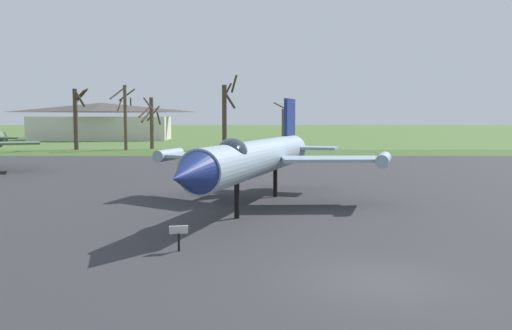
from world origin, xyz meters
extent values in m
plane|color=#4C6B33|center=(0.00, 0.00, 0.00)|extent=(600.00, 600.00, 0.00)
cube|color=#333335|center=(0.00, 16.97, 0.03)|extent=(102.32, 56.58, 0.05)
cube|color=#3D5B29|center=(0.00, 51.27, 0.03)|extent=(162.32, 12.00, 0.06)
cylinder|color=#8EA3B2|center=(-3.08, 11.77, 2.43)|extent=(5.86, 14.53, 1.69)
cone|color=navy|center=(-5.50, 3.77, 2.43)|extent=(2.09, 2.42, 1.56)
cylinder|color=black|center=(-0.87, 19.12, 2.43)|extent=(1.40, 1.23, 1.18)
ellipsoid|color=#19232D|center=(-4.19, 8.11, 2.89)|extent=(1.31, 2.46, 1.23)
cube|color=#8EA3B2|center=(-5.77, 14.32, 2.30)|extent=(5.53, 4.99, 0.16)
cube|color=#8EA3B2|center=(0.56, 12.41, 2.30)|extent=(5.01, 2.79, 0.16)
cylinder|color=#8EA3B2|center=(-8.00, 15.43, 2.30)|extent=(1.39, 2.78, 0.63)
cylinder|color=#8EA3B2|center=(3.04, 12.10, 2.30)|extent=(1.39, 2.78, 0.63)
cube|color=navy|center=(-1.18, 18.09, 4.37)|extent=(0.81, 2.08, 2.19)
cube|color=#8EA3B2|center=(-2.72, 18.50, 2.55)|extent=(2.86, 2.24, 0.16)
cube|color=#8EA3B2|center=(0.33, 17.58, 2.55)|extent=(2.86, 2.24, 0.16)
cylinder|color=black|center=(-4.02, 8.68, 0.79)|extent=(0.23, 0.23, 1.58)
cylinder|color=black|center=(-2.15, 14.86, 0.79)|extent=(0.23, 0.23, 1.58)
cylinder|color=black|center=(-5.69, 3.11, 0.31)|extent=(0.08, 0.08, 0.62)
cube|color=white|center=(-5.69, 3.11, 0.75)|extent=(0.63, 0.30, 0.30)
cube|color=#4C6B47|center=(-24.86, 32.55, 2.58)|extent=(2.91, 1.94, 0.16)
cylinder|color=#42382D|center=(-27.35, 57.15, 4.09)|extent=(0.59, 0.59, 8.19)
cylinder|color=#42382D|center=(-26.84, 57.87, 7.45)|extent=(1.70, 1.32, 1.29)
cylinder|color=#42382D|center=(-26.75, 58.13, 7.35)|extent=(2.24, 1.52, 1.89)
cylinder|color=#42382D|center=(-26.58, 56.82, 6.83)|extent=(1.04, 1.88, 2.14)
cylinder|color=brown|center=(-20.55, 56.60, 4.32)|extent=(0.43, 0.43, 8.64)
cylinder|color=brown|center=(-21.62, 57.45, 7.71)|extent=(1.93, 2.36, 1.98)
cylinder|color=brown|center=(-21.27, 56.70, 6.11)|extent=(0.41, 1.61, 1.76)
cylinder|color=brown|center=(-20.53, 57.68, 7.42)|extent=(2.28, 0.26, 1.70)
cylinder|color=brown|center=(-19.84, 56.76, 6.47)|extent=(0.53, 1.57, 1.09)
cylinder|color=brown|center=(-17.79, 60.30, 3.58)|extent=(0.55, 0.55, 7.15)
cylinder|color=brown|center=(-17.72, 61.18, 4.95)|extent=(1.95, 0.38, 2.21)
cylinder|color=brown|center=(-18.07, 59.62, 6.23)|extent=(1.60, 0.85, 1.85)
cylinder|color=brown|center=(-18.74, 60.64, 4.38)|extent=(1.00, 2.13, 1.51)
cylinder|color=brown|center=(-16.81, 60.28, 4.27)|extent=(0.30, 2.15, 1.89)
cylinder|color=brown|center=(-18.89, 60.80, 5.14)|extent=(1.30, 2.42, 1.63)
cylinder|color=#42382D|center=(-7.36, 56.02, 4.31)|extent=(0.62, 0.62, 8.63)
cylinder|color=#42382D|center=(-6.52, 55.54, 6.46)|extent=(1.35, 2.02, 1.86)
cylinder|color=#42382D|center=(-7.00, 56.57, 7.83)|extent=(1.41, 1.03, 2.19)
cylinder|color=#42382D|center=(-6.08, 56.37, 8.78)|extent=(1.03, 2.79, 2.21)
cylinder|color=brown|center=(0.68, 61.02, 2.80)|extent=(0.52, 0.52, 5.59)
cylinder|color=brown|center=(1.66, 61.30, 3.08)|extent=(0.81, 2.11, 1.26)
cylinder|color=brown|center=(0.56, 59.71, 5.76)|extent=(2.72, 0.46, 1.53)
cylinder|color=brown|center=(1.49, 61.15, 5.49)|extent=(0.47, 1.74, 1.14)
cube|color=beige|center=(-33.55, 90.35, 2.27)|extent=(26.32, 11.98, 4.55)
pyramid|color=#4C4742|center=(-33.55, 90.35, 6.36)|extent=(27.64, 12.58, 1.81)
camera|label=1|loc=(-3.20, -13.56, 4.34)|focal=37.00mm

